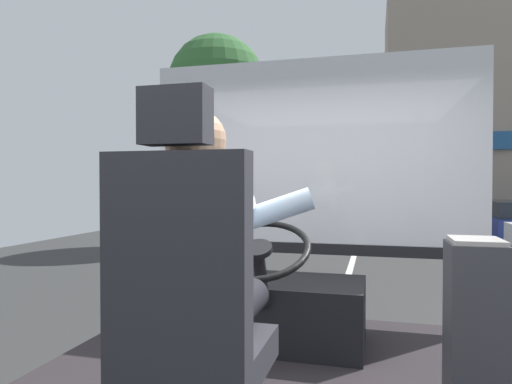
{
  "coord_description": "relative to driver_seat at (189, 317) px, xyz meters",
  "views": [
    {
      "loc": [
        0.47,
        -1.79,
        1.7
      ],
      "look_at": [
        -0.36,
        1.33,
        1.64
      ],
      "focal_mm": 31.67,
      "sensor_mm": 36.0,
      "label": 1
    }
  ],
  "objects": [
    {
      "name": "parked_car_charcoal",
      "position": [
        4.43,
        17.79,
        -0.59
      ],
      "size": [
        1.91,
        4.27,
        1.28
      ],
      "color": "#474C51",
      "rests_on": "ground"
    },
    {
      "name": "bus_driver",
      "position": [
        -0.0,
        0.11,
        0.2
      ],
      "size": [
        0.77,
        0.59,
        0.82
      ],
      "color": "black",
      "rests_on": "driver_seat"
    },
    {
      "name": "ground",
      "position": [
        0.13,
        9.19,
        -1.27
      ],
      "size": [
        18.0,
        44.0,
        0.06
      ],
      "color": "#2D2D2D"
    },
    {
      "name": "street_tree",
      "position": [
        -3.64,
        10.39,
        3.15
      ],
      "size": [
        2.63,
        2.63,
        5.77
      ],
      "color": "#4C3828",
      "rests_on": "ground"
    },
    {
      "name": "windshield_panel",
      "position": [
        0.13,
        2.01,
        0.49
      ],
      "size": [
        2.5,
        0.08,
        1.48
      ],
      "color": "silver"
    },
    {
      "name": "steering_console",
      "position": [
        -0.0,
        1.33,
        -0.33
      ],
      "size": [
        1.1,
        0.98,
        0.79
      ],
      "color": "black",
      "rests_on": "bus_floor"
    },
    {
      "name": "driver_seat",
      "position": [
        0.0,
        0.0,
        0.0
      ],
      "size": [
        0.48,
        0.48,
        1.31
      ],
      "color": "black",
      "rests_on": "bus_floor"
    },
    {
      "name": "fare_box",
      "position": [
        1.04,
        0.79,
        -0.18
      ],
      "size": [
        0.24,
        0.28,
        0.76
      ],
      "color": "#333338",
      "rests_on": "bus_floor"
    }
  ]
}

